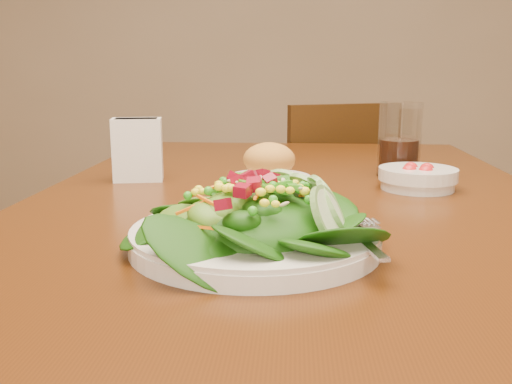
% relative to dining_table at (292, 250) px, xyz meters
% --- Properties ---
extents(dining_table, '(0.90, 1.40, 0.75)m').
position_rel_dining_table_xyz_m(dining_table, '(0.00, 0.00, 0.00)').
color(dining_table, '#421F08').
rests_on(dining_table, ground_plane).
extents(chair_far, '(0.52, 0.52, 0.86)m').
position_rel_dining_table_xyz_m(chair_far, '(0.11, 0.91, -0.19)').
color(chair_far, black).
rests_on(chair_far, ground_plane).
extents(salad_plate, '(0.31, 0.31, 0.09)m').
position_rel_dining_table_xyz_m(salad_plate, '(-0.03, -0.30, 0.13)').
color(salad_plate, silver).
rests_on(salad_plate, dining_table).
extents(bread_plate, '(0.16, 0.16, 0.08)m').
position_rel_dining_table_xyz_m(bread_plate, '(-0.04, 0.09, 0.13)').
color(bread_plate, silver).
rests_on(bread_plate, dining_table).
extents(tomato_bowl, '(0.14, 0.14, 0.05)m').
position_rel_dining_table_xyz_m(tomato_bowl, '(0.23, 0.06, 0.12)').
color(tomato_bowl, silver).
rests_on(tomato_bowl, dining_table).
extents(drinking_glass, '(0.09, 0.09, 0.15)m').
position_rel_dining_table_xyz_m(drinking_glass, '(0.21, 0.19, 0.17)').
color(drinking_glass, silver).
rests_on(drinking_glass, dining_table).
extents(napkin_holder, '(0.10, 0.07, 0.12)m').
position_rel_dining_table_xyz_m(napkin_holder, '(-0.30, 0.11, 0.17)').
color(napkin_holder, white).
rests_on(napkin_holder, dining_table).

